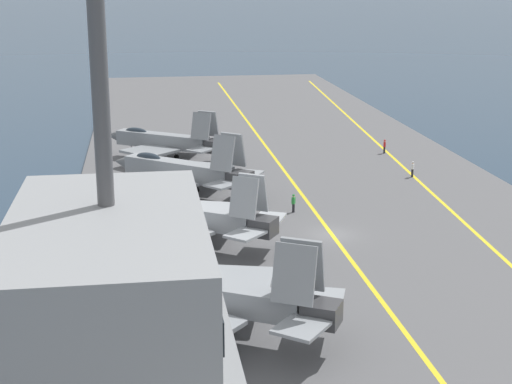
{
  "coord_description": "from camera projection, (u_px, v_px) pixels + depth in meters",
  "views": [
    {
      "loc": [
        -60.78,
        15.38,
        21.54
      ],
      "look_at": [
        5.18,
        5.68,
        2.9
      ],
      "focal_mm": 55.0,
      "sensor_mm": 36.0,
      "label": 1
    }
  ],
  "objects": [
    {
      "name": "parked_jet_second",
      "position": [
        191.0,
        216.0,
        62.17
      ],
      "size": [
        12.82,
        14.78,
        6.45
      ],
      "color": "#9EA3A8",
      "rests_on": "carrier_deck"
    },
    {
      "name": "parked_jet_nearest",
      "position": [
        206.0,
        296.0,
        46.76
      ],
      "size": [
        13.46,
        16.9,
        6.72
      ],
      "color": "gray",
      "rests_on": "carrier_deck"
    },
    {
      "name": "ground_plane",
      "position": [
        332.0,
        239.0,
        65.86
      ],
      "size": [
        2000.0,
        2000.0,
        0.0
      ],
      "primitive_type": "plane",
      "color": "#23384C"
    },
    {
      "name": "deck_stripe_centerline",
      "position": [
        332.0,
        234.0,
        65.76
      ],
      "size": [
        191.65,
        0.36,
        0.01
      ],
      "primitive_type": "cube",
      "color": "yellow",
      "rests_on": "carrier_deck"
    },
    {
      "name": "deck_stripe_foul_line",
      "position": [
        470.0,
        228.0,
        67.47
      ],
      "size": [
        191.25,
        13.13,
        0.01
      ],
      "primitive_type": "cube",
      "rotation": [
        0.0,
        0.0,
        -0.07
      ],
      "color": "yellow",
      "rests_on": "carrier_deck"
    },
    {
      "name": "crew_red_vest",
      "position": [
        384.0,
        146.0,
        95.16
      ],
      "size": [
        0.44,
        0.35,
        1.7
      ],
      "color": "#232328",
      "rests_on": "carrier_deck"
    },
    {
      "name": "crew_white_vest",
      "position": [
        413.0,
        168.0,
        84.04
      ],
      "size": [
        0.46,
        0.41,
        1.75
      ],
      "color": "#232328",
      "rests_on": "carrier_deck"
    },
    {
      "name": "carrier_deck",
      "position": [
        332.0,
        237.0,
        65.81
      ],
      "size": [
        212.95,
        44.37,
        0.4
      ],
      "primitive_type": "cube",
      "color": "#565659",
      "rests_on": "ground"
    },
    {
      "name": "parked_jet_third",
      "position": [
        181.0,
        171.0,
        76.87
      ],
      "size": [
        13.7,
        15.18,
        6.69
      ],
      "color": "gray",
      "rests_on": "carrier_deck"
    },
    {
      "name": "parked_jet_fourth",
      "position": [
        165.0,
        141.0,
        91.06
      ],
      "size": [
        12.84,
        15.27,
        6.18
      ],
      "color": "gray",
      "rests_on": "carrier_deck"
    },
    {
      "name": "crew_green_vest",
      "position": [
        293.0,
        202.0,
        71.6
      ],
      "size": [
        0.46,
        0.42,
        1.73
      ],
      "color": "#232328",
      "rests_on": "carrier_deck"
    }
  ]
}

